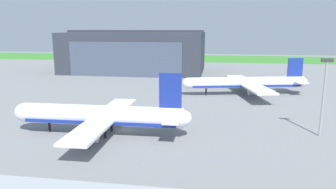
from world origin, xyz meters
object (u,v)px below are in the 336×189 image
(airliner_far_right, at_px, (246,83))
(airliner_near_left, at_px, (101,116))
(maintenance_hangar, at_px, (136,52))
(apron_light_mast, at_px, (324,91))

(airliner_far_right, bearing_deg, airliner_near_left, -126.16)
(maintenance_hangar, relative_size, airliner_far_right, 1.66)
(airliner_near_left, relative_size, airliner_far_right, 0.92)
(maintenance_hangar, bearing_deg, apron_light_mast, -55.35)
(maintenance_hangar, bearing_deg, airliner_far_right, -45.03)
(airliner_near_left, relative_size, apron_light_mast, 2.37)
(maintenance_hangar, relative_size, apron_light_mast, 4.29)
(airliner_near_left, bearing_deg, apron_light_mast, 7.57)
(maintenance_hangar, bearing_deg, airliner_near_left, -79.56)
(maintenance_hangar, relative_size, airliner_near_left, 1.81)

